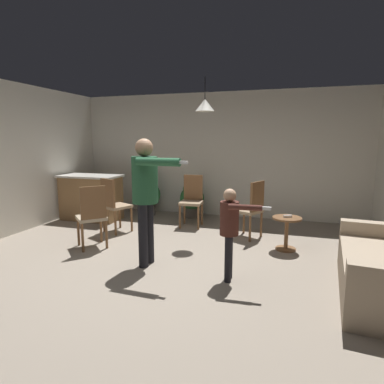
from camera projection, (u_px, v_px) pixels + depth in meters
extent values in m
plane|color=gray|center=(163.00, 267.00, 4.31)|extent=(7.68, 7.68, 0.00)
cube|color=silver|center=(217.00, 155.00, 7.11)|extent=(6.40, 0.10, 2.70)
cube|color=tan|center=(383.00, 276.00, 3.49)|extent=(0.99, 1.52, 0.45)
cube|color=tan|center=(375.00, 246.00, 4.21)|extent=(0.86, 0.26, 0.63)
cylinder|color=brown|center=(354.00, 325.00, 2.92)|extent=(0.05, 0.05, 0.06)
cylinder|color=brown|center=(346.00, 263.00, 4.37)|extent=(0.05, 0.05, 0.06)
cube|color=olive|center=(91.00, 198.00, 6.82)|extent=(1.20, 0.60, 0.91)
cube|color=beige|center=(90.00, 176.00, 6.75)|extent=(1.26, 0.66, 0.04)
cylinder|color=brown|center=(287.00, 218.00, 4.90)|extent=(0.44, 0.44, 0.03)
cylinder|color=brown|center=(286.00, 235.00, 4.94)|extent=(0.06, 0.06, 0.49)
cylinder|color=brown|center=(286.00, 249.00, 4.98)|extent=(0.31, 0.31, 0.03)
cylinder|color=black|center=(149.00, 232.00, 4.42)|extent=(0.13, 0.13, 0.86)
cylinder|color=black|center=(143.00, 236.00, 4.25)|extent=(0.13, 0.13, 0.86)
cylinder|color=#265938|center=(145.00, 180.00, 4.22)|extent=(0.34, 0.34, 0.61)
sphere|color=#9E7556|center=(144.00, 148.00, 4.15)|extent=(0.23, 0.23, 0.23)
cylinder|color=#265938|center=(152.00, 180.00, 4.40)|extent=(0.10, 0.10, 0.58)
cylinder|color=#265938|center=(158.00, 162.00, 3.90)|extent=(0.58, 0.12, 0.10)
cube|color=white|center=(182.00, 162.00, 3.79)|extent=(0.13, 0.04, 0.04)
cylinder|color=black|center=(229.00, 256.00, 3.93)|extent=(0.08, 0.08, 0.57)
cylinder|color=black|center=(228.00, 259.00, 3.82)|extent=(0.08, 0.08, 0.57)
cylinder|color=#4C261E|center=(229.00, 218.00, 3.80)|extent=(0.23, 0.23, 0.40)
sphere|color=tan|center=(230.00, 195.00, 3.75)|extent=(0.15, 0.15, 0.15)
cylinder|color=#4C261E|center=(231.00, 217.00, 3.93)|extent=(0.07, 0.07, 0.38)
cylinder|color=#4C261E|center=(245.00, 207.00, 3.60)|extent=(0.38, 0.09, 0.07)
cube|color=white|center=(265.00, 208.00, 3.55)|extent=(0.13, 0.04, 0.04)
cylinder|color=brown|center=(250.00, 229.00, 5.34)|extent=(0.04, 0.04, 0.45)
cylinder|color=brown|center=(261.00, 224.00, 5.60)|extent=(0.04, 0.04, 0.45)
cylinder|color=brown|center=(232.00, 225.00, 5.58)|extent=(0.04, 0.04, 0.45)
cylinder|color=brown|center=(244.00, 221.00, 5.84)|extent=(0.04, 0.04, 0.45)
cube|color=#997F60|center=(247.00, 211.00, 5.55)|extent=(0.56, 0.56, 0.05)
cube|color=brown|center=(257.00, 196.00, 5.38)|extent=(0.20, 0.36, 0.50)
cylinder|color=brown|center=(104.00, 220.00, 5.93)|extent=(0.04, 0.04, 0.45)
cylinder|color=brown|center=(115.00, 223.00, 5.69)|extent=(0.04, 0.04, 0.45)
cylinder|color=brown|center=(120.00, 216.00, 6.20)|extent=(0.04, 0.04, 0.45)
cylinder|color=brown|center=(132.00, 219.00, 5.96)|extent=(0.04, 0.04, 0.45)
cube|color=#997F60|center=(117.00, 206.00, 5.90)|extent=(0.56, 0.56, 0.05)
cube|color=brown|center=(108.00, 193.00, 5.72)|extent=(0.36, 0.19, 0.50)
cylinder|color=brown|center=(202.00, 214.00, 6.41)|extent=(0.04, 0.04, 0.45)
cylinder|color=brown|center=(184.00, 213.00, 6.49)|extent=(0.04, 0.04, 0.45)
cylinder|color=brown|center=(198.00, 218.00, 6.07)|extent=(0.04, 0.04, 0.45)
cylinder|color=brown|center=(180.00, 217.00, 6.14)|extent=(0.04, 0.04, 0.45)
cube|color=#997F60|center=(191.00, 203.00, 6.24)|extent=(0.45, 0.45, 0.05)
cube|color=brown|center=(193.00, 187.00, 6.38)|extent=(0.38, 0.07, 0.50)
cylinder|color=brown|center=(83.00, 238.00, 4.85)|extent=(0.04, 0.04, 0.45)
cylinder|color=brown|center=(106.00, 234.00, 5.02)|extent=(0.04, 0.04, 0.45)
cylinder|color=brown|center=(78.00, 232.00, 5.16)|extent=(0.04, 0.04, 0.45)
cylinder|color=brown|center=(101.00, 229.00, 5.33)|extent=(0.04, 0.04, 0.45)
cube|color=tan|center=(91.00, 218.00, 5.05)|extent=(0.59, 0.59, 0.05)
cube|color=brown|center=(93.00, 203.00, 4.84)|extent=(0.29, 0.30, 0.50)
cylinder|color=#4C4742|center=(148.00, 209.00, 7.27)|extent=(0.34, 0.34, 0.27)
sphere|color=#235B2D|center=(148.00, 195.00, 7.21)|extent=(0.58, 0.58, 0.58)
sphere|color=#235B2D|center=(147.00, 186.00, 7.18)|extent=(0.43, 0.43, 0.43)
cylinder|color=#4C4742|center=(192.00, 212.00, 7.05)|extent=(0.31, 0.31, 0.24)
sphere|color=#235B2D|center=(192.00, 198.00, 7.00)|extent=(0.53, 0.53, 0.53)
sphere|color=#235B2D|center=(192.00, 190.00, 6.97)|extent=(0.40, 0.40, 0.40)
cube|color=white|center=(288.00, 216.00, 4.88)|extent=(0.13, 0.09, 0.04)
cone|color=silver|center=(205.00, 105.00, 5.27)|extent=(0.32, 0.32, 0.20)
cylinder|color=black|center=(205.00, 88.00, 5.23)|extent=(0.01, 0.01, 0.36)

